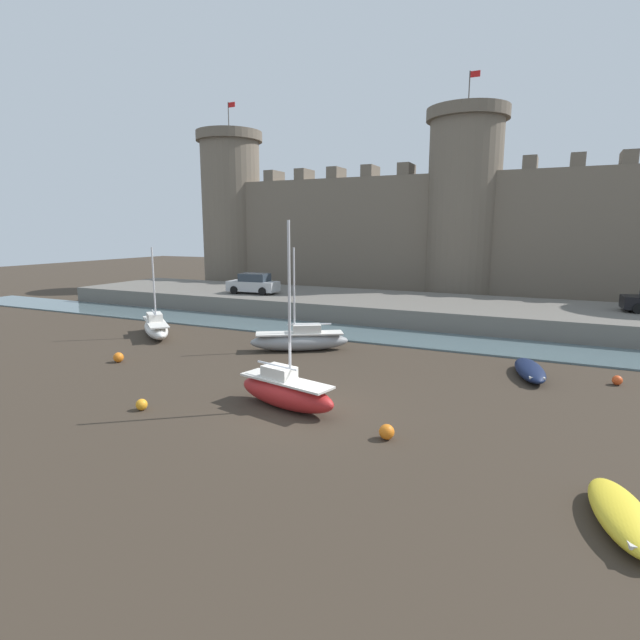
# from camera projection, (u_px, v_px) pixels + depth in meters

# --- Properties ---
(ground_plane) EXTENTS (160.00, 160.00, 0.00)m
(ground_plane) POSITION_uv_depth(u_px,v_px,m) (304.00, 411.00, 17.97)
(ground_plane) COLOR #382D23
(water_channel) EXTENTS (80.00, 4.50, 0.10)m
(water_channel) POSITION_uv_depth(u_px,v_px,m) (405.00, 338.00, 29.86)
(water_channel) COLOR slate
(water_channel) RESTS_ON ground
(quay_road) EXTENTS (61.57, 10.00, 1.34)m
(quay_road) POSITION_uv_depth(u_px,v_px,m) (433.00, 310.00, 36.20)
(quay_road) COLOR #666059
(quay_road) RESTS_ON ground
(castle) EXTENTS (56.59, 7.02, 19.66)m
(castle) POSITION_uv_depth(u_px,v_px,m) (463.00, 220.00, 44.37)
(castle) COLOR #706354
(castle) RESTS_ON ground
(sailboat_midflat_centre) EXTENTS (5.19, 3.82, 5.53)m
(sailboat_midflat_centre) POSITION_uv_depth(u_px,v_px,m) (300.00, 340.00, 26.86)
(sailboat_midflat_centre) COLOR gray
(sailboat_midflat_centre) RESTS_ON ground
(rowboat_midflat_left) EXTENTS (1.96, 3.84, 0.62)m
(rowboat_midflat_left) POSITION_uv_depth(u_px,v_px,m) (530.00, 370.00, 22.09)
(rowboat_midflat_left) COLOR #141E3D
(rowboat_midflat_left) RESTS_ON ground
(sailboat_near_channel_left) EXTENTS (4.47, 2.11, 6.78)m
(sailboat_near_channel_left) POSITION_uv_depth(u_px,v_px,m) (286.00, 391.00, 18.20)
(sailboat_near_channel_left) COLOR red
(sailboat_near_channel_left) RESTS_ON ground
(sailboat_near_channel_right) EXTENTS (4.62, 4.18, 5.43)m
(sailboat_near_channel_right) POSITION_uv_depth(u_px,v_px,m) (156.00, 327.00, 30.43)
(sailboat_near_channel_right) COLOR silver
(sailboat_near_channel_right) RESTS_ON ground
(rowboat_midflat_right) EXTENTS (1.74, 3.33, 0.61)m
(rowboat_midflat_right) POSITION_uv_depth(u_px,v_px,m) (622.00, 514.00, 10.90)
(rowboat_midflat_right) COLOR yellow
(rowboat_midflat_right) RESTS_ON ground
(mooring_buoy_off_centre) EXTENTS (0.41, 0.41, 0.41)m
(mooring_buoy_off_centre) POSITION_uv_depth(u_px,v_px,m) (617.00, 380.00, 20.97)
(mooring_buoy_off_centre) COLOR #E04C1E
(mooring_buoy_off_centre) RESTS_ON ground
(mooring_buoy_mid_mud) EXTENTS (0.42, 0.42, 0.42)m
(mooring_buoy_mid_mud) POSITION_uv_depth(u_px,v_px,m) (142.00, 405.00, 18.05)
(mooring_buoy_mid_mud) COLOR orange
(mooring_buoy_mid_mud) RESTS_ON ground
(mooring_buoy_near_channel) EXTENTS (0.48, 0.48, 0.48)m
(mooring_buoy_near_channel) POSITION_uv_depth(u_px,v_px,m) (387.00, 432.00, 15.54)
(mooring_buoy_near_channel) COLOR orange
(mooring_buoy_near_channel) RESTS_ON ground
(mooring_buoy_near_shore) EXTENTS (0.49, 0.49, 0.49)m
(mooring_buoy_near_shore) POSITION_uv_depth(u_px,v_px,m) (118.00, 357.00, 24.55)
(mooring_buoy_near_shore) COLOR orange
(mooring_buoy_near_shore) RESTS_ON ground
(car_quay_west) EXTENTS (4.22, 2.12, 1.62)m
(car_quay_west) POSITION_uv_depth(u_px,v_px,m) (253.00, 284.00, 40.25)
(car_quay_west) COLOR #B2B5B7
(car_quay_west) RESTS_ON quay_road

